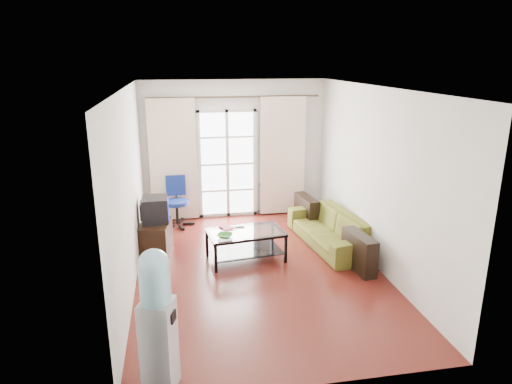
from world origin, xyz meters
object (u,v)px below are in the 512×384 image
tv_stand (156,237)px  crt_tv (154,210)px  water_cooler (157,318)px  sofa (330,229)px  coffee_table (246,242)px  task_chair (177,211)px

tv_stand → crt_tv: 0.46m
crt_tv → water_cooler: (0.14, -3.39, 0.05)m
sofa → coffee_table: sofa is taller
water_cooler → sofa: bearing=66.4°
tv_stand → task_chair: size_ratio=0.73×
coffee_table → crt_tv: (-1.41, 0.64, 0.40)m
task_chair → crt_tv: bearing=-108.4°
crt_tv → task_chair: size_ratio=0.49×
sofa → tv_stand: size_ratio=2.97×
crt_tv → task_chair: (0.36, 1.12, -0.43)m
coffee_table → water_cooler: water_cooler is taller
water_cooler → task_chair: bearing=105.5°
water_cooler → tv_stand: bearing=110.8°
tv_stand → crt_tv: size_ratio=1.49×
tv_stand → water_cooler: size_ratio=0.48×
task_chair → water_cooler: 4.54m
sofa → task_chair: 2.92m
coffee_table → sofa: bearing=12.7°
sofa → task_chair: bearing=-126.3°
tv_stand → task_chair: task_chair is taller
task_chair → sofa: bearing=-29.7°
coffee_table → task_chair: bearing=120.6°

